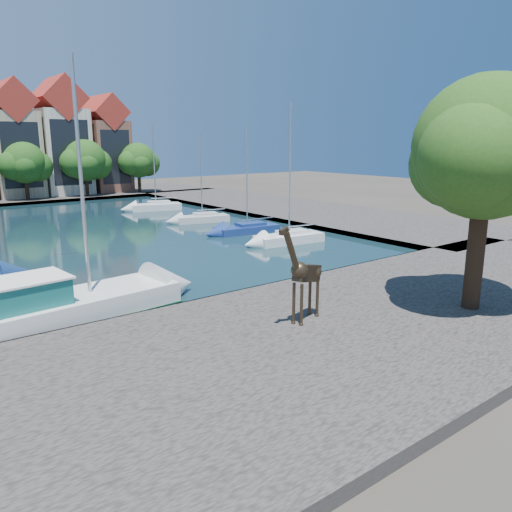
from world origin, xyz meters
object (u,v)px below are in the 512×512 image
Objects in this scene: plane_tree at (487,153)px; sailboat_right_a at (289,236)px; motorsailer at (56,304)px; giraffe_statue at (304,273)px.

sailboat_right_a is (4.38, 18.20, -7.02)m from plane_tree.
motorsailer reaches higher than plane_tree.
motorsailer is (-15.98, 10.97, -6.69)m from plane_tree.
sailboat_right_a is at bearing 19.55° from motorsailer.
motorsailer is at bearing 137.79° from giraffe_statue.
giraffe_statue is 11.31m from motorsailer.
motorsailer is 1.07× the size of sailboat_right_a.
plane_tree is at bearing -103.54° from sailboat_right_a.
motorsailer reaches higher than sailboat_right_a.
plane_tree reaches higher than giraffe_statue.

